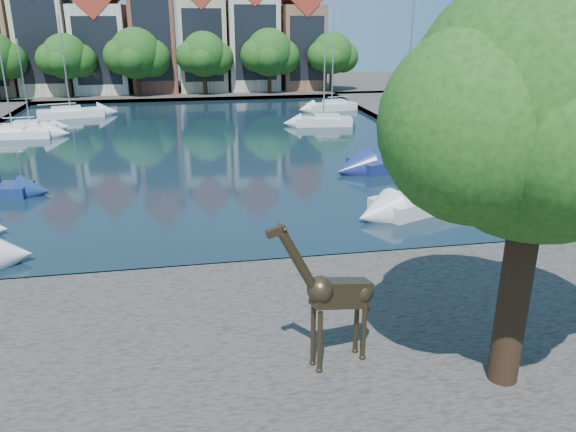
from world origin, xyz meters
name	(u,v)px	position (x,y,z in m)	size (l,w,h in m)	color
ground	(211,274)	(0.00, 0.00, 0.00)	(160.00, 160.00, 0.00)	#38332B
water_basin	(195,145)	(0.00, 24.00, 0.04)	(38.00, 50.00, 0.08)	black
near_quay	(223,372)	(0.00, -7.00, 0.25)	(50.00, 14.00, 0.50)	#4E4844
far_quay	(189,91)	(0.00, 56.00, 0.25)	(60.00, 16.00, 0.50)	#4E4844
right_quay	(484,131)	(25.00, 24.00, 0.25)	(14.00, 52.00, 0.50)	#4E4844
plane_tree	(546,116)	(7.62, -9.01, 7.67)	(8.32, 6.40, 10.62)	#332114
townhouse_west_mid	(45,28)	(-17.00, 55.99, 8.23)	(5.94, 9.18, 16.79)	beige
townhouse_west_inner	(100,36)	(-10.50, 55.99, 7.35)	(6.43, 9.18, 15.15)	beige
townhouse_center	(153,27)	(-4.00, 55.99, 8.36)	(5.44, 9.18, 16.93)	brown
townhouse_east_inner	(201,32)	(2.00, 55.99, 7.73)	(5.94, 9.18, 15.79)	#C0AD89
townhouse_east_mid	(251,29)	(8.50, 55.99, 8.10)	(6.43, 9.18, 16.65)	beige
townhouse_east_end	(300,36)	(15.00, 55.99, 7.11)	(5.44, 9.18, 14.43)	brown
far_tree_west	(66,58)	(-13.91, 50.49, 5.08)	(6.76, 5.20, 7.36)	#332114
far_tree_mid_west	(137,55)	(-5.89, 50.49, 5.29)	(7.80, 6.00, 8.00)	#332114
far_tree_mid_east	(205,56)	(2.10, 50.49, 5.13)	(7.02, 5.40, 7.52)	#332114
far_tree_east	(270,54)	(10.11, 50.49, 5.24)	(7.54, 5.80, 7.84)	#332114
far_tree_far_east	(333,55)	(18.09, 50.49, 5.08)	(6.76, 5.20, 7.36)	#332114
giraffe_statue	(334,294)	(3.08, -7.50, 2.71)	(3.10, 1.15, 4.49)	#332919
sailboat_left_c	(13,132)	(-15.00, 29.50, 0.58)	(6.27, 2.30, 10.49)	white
sailboat_left_d	(30,125)	(-14.22, 32.00, 0.61)	(4.69, 1.93, 7.88)	silver
sailboat_left_e	(71,111)	(-12.00, 39.03, 0.65)	(6.68, 3.54, 9.73)	silver
sailboat_right_a	(431,196)	(12.10, 6.12, 0.69)	(7.24, 4.80, 10.24)	silver
sailboat_right_b	(403,157)	(13.89, 14.79, 0.65)	(8.08, 5.07, 12.26)	navy
sailboat_right_c	(323,119)	(12.00, 29.99, 0.67)	(5.38, 2.37, 10.10)	silver
sailboat_right_d	(332,104)	(15.00, 38.53, 0.68)	(5.60, 2.89, 10.27)	silver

